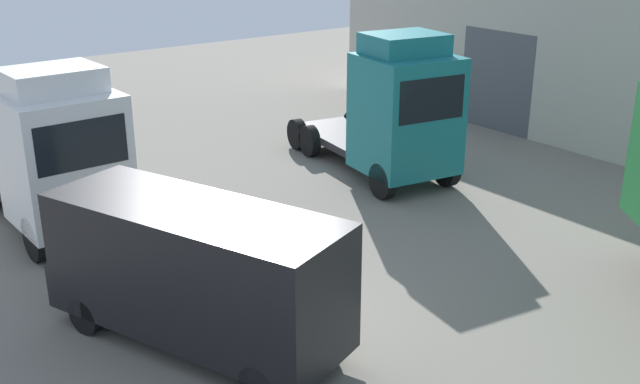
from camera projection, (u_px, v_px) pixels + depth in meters
name	position (u px, v px, depth m)	size (l,w,h in m)	color
ground_plane	(278.00, 319.00, 14.77)	(60.00, 60.00, 0.00)	slate
tractor_unit_white	(59.00, 157.00, 18.00)	(6.29, 2.69, 4.21)	silver
delivery_van_black	(190.00, 270.00, 13.53)	(6.13, 3.91, 2.70)	black
tractor_unit_teal	(397.00, 113.00, 21.61)	(6.73, 3.47, 4.40)	#197075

